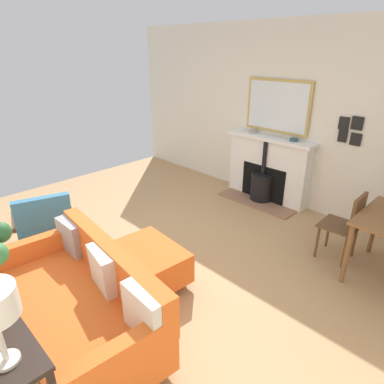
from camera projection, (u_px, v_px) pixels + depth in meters
ground_plane at (140, 264)px, 3.92m from camera, size 5.63×6.38×0.01m
wall_left at (280, 115)px, 5.19m from camera, size 0.12×6.38×2.73m
fireplace at (267, 172)px, 5.41m from camera, size 0.60×1.46×1.06m
mirror_over_mantel at (278, 106)px, 5.08m from camera, size 0.04×1.08×0.80m
mantel_bowl_near at (253, 132)px, 5.42m from camera, size 0.14×0.14×0.04m
mantel_bowl_far at (294, 140)px, 4.94m from camera, size 0.13×0.13×0.04m
sofa at (83, 301)px, 2.85m from camera, size 1.03×1.87×0.79m
ottoman at (149, 262)px, 3.51m from camera, size 0.66×0.83×0.42m
armchair_accent at (44, 220)px, 3.93m from camera, size 0.81×0.73×0.83m
dining_chair_near_fireplace at (347, 222)px, 3.80m from camera, size 0.41×0.41×0.86m
photo_gallery_row at (350, 130)px, 4.43m from camera, size 0.02×0.33×0.38m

